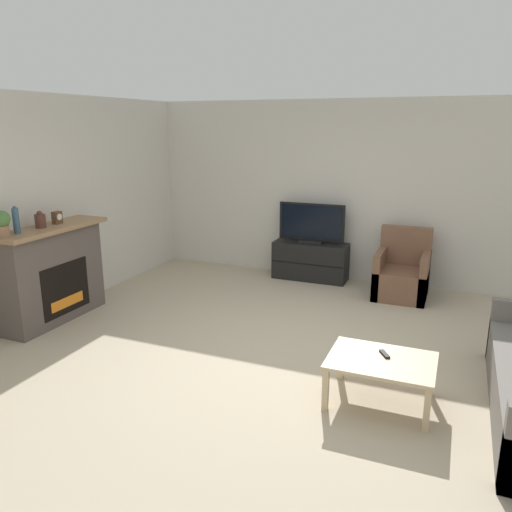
{
  "coord_description": "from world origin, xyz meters",
  "views": [
    {
      "loc": [
        1.57,
        -4.54,
        2.33
      ],
      "look_at": [
        -0.56,
        0.64,
        0.85
      ],
      "focal_mm": 35.0,
      "sensor_mm": 36.0,
      "label": 1
    }
  ],
  "objects_px": {
    "remote": "(385,354)",
    "mantel_vase_left": "(16,220)",
    "potted_plant": "(2,222)",
    "tv": "(311,225)",
    "fireplace": "(52,273)",
    "mantel_clock": "(57,218)",
    "coffee_table": "(381,365)",
    "mantel_vase_centre_left": "(40,220)",
    "armchair": "(402,275)",
    "tv_stand": "(310,261)"
  },
  "relations": [
    {
      "from": "mantel_vase_centre_left",
      "to": "armchair",
      "type": "bearing_deg",
      "value": 34.69
    },
    {
      "from": "potted_plant",
      "to": "remote",
      "type": "distance_m",
      "value": 4.09
    },
    {
      "from": "tv",
      "to": "mantel_vase_left",
      "type": "bearing_deg",
      "value": -126.48
    },
    {
      "from": "remote",
      "to": "potted_plant",
      "type": "bearing_deg",
      "value": 153.11
    },
    {
      "from": "potted_plant",
      "to": "remote",
      "type": "bearing_deg",
      "value": 4.31
    },
    {
      "from": "potted_plant",
      "to": "mantel_vase_centre_left",
      "type": "bearing_deg",
      "value": 90.0
    },
    {
      "from": "tv_stand",
      "to": "coffee_table",
      "type": "height_order",
      "value": "tv_stand"
    },
    {
      "from": "tv",
      "to": "armchair",
      "type": "xyz_separation_m",
      "value": [
        1.4,
        -0.28,
        -0.56
      ]
    },
    {
      "from": "fireplace",
      "to": "mantel_clock",
      "type": "bearing_deg",
      "value": 83.19
    },
    {
      "from": "mantel_clock",
      "to": "mantel_vase_left",
      "type": "bearing_deg",
      "value": -90.07
    },
    {
      "from": "coffee_table",
      "to": "mantel_vase_left",
      "type": "bearing_deg",
      "value": -179.64
    },
    {
      "from": "mantel_vase_left",
      "to": "potted_plant",
      "type": "relative_size",
      "value": 1.08
    },
    {
      "from": "mantel_vase_centre_left",
      "to": "mantel_vase_left",
      "type": "bearing_deg",
      "value": -90.0
    },
    {
      "from": "mantel_clock",
      "to": "coffee_table",
      "type": "bearing_deg",
      "value": -8.16
    },
    {
      "from": "tv",
      "to": "remote",
      "type": "bearing_deg",
      "value": -63.28
    },
    {
      "from": "mantel_vase_left",
      "to": "armchair",
      "type": "xyz_separation_m",
      "value": [
        3.8,
        2.97,
        -1.02
      ]
    },
    {
      "from": "mantel_vase_left",
      "to": "remote",
      "type": "distance_m",
      "value": 4.08
    },
    {
      "from": "fireplace",
      "to": "mantel_vase_left",
      "type": "distance_m",
      "value": 0.85
    },
    {
      "from": "fireplace",
      "to": "tv_stand",
      "type": "xyz_separation_m",
      "value": [
        2.42,
        2.8,
        -0.31
      ]
    },
    {
      "from": "mantel_clock",
      "to": "coffee_table",
      "type": "relative_size",
      "value": 0.17
    },
    {
      "from": "potted_plant",
      "to": "tv",
      "type": "height_order",
      "value": "potted_plant"
    },
    {
      "from": "remote",
      "to": "mantel_vase_left",
      "type": "bearing_deg",
      "value": 150.44
    },
    {
      "from": "potted_plant",
      "to": "tv",
      "type": "bearing_deg",
      "value": 55.03
    },
    {
      "from": "coffee_table",
      "to": "fireplace",
      "type": "bearing_deg",
      "value": 173.98
    },
    {
      "from": "potted_plant",
      "to": "coffee_table",
      "type": "distance_m",
      "value": 4.09
    },
    {
      "from": "potted_plant",
      "to": "tv_stand",
      "type": "relative_size",
      "value": 0.25
    },
    {
      "from": "armchair",
      "to": "remote",
      "type": "xyz_separation_m",
      "value": [
        0.17,
        -2.85,
        0.12
      ]
    },
    {
      "from": "mantel_vase_left",
      "to": "armchair",
      "type": "height_order",
      "value": "mantel_vase_left"
    },
    {
      "from": "tv",
      "to": "remote",
      "type": "xyz_separation_m",
      "value": [
        1.58,
        -3.13,
        -0.45
      ]
    },
    {
      "from": "armchair",
      "to": "potted_plant",
      "type": "bearing_deg",
      "value": -140.35
    },
    {
      "from": "mantel_vase_centre_left",
      "to": "tv",
      "type": "distance_m",
      "value": 3.79
    },
    {
      "from": "mantel_vase_centre_left",
      "to": "fireplace",
      "type": "bearing_deg",
      "value": 98.66
    },
    {
      "from": "mantel_clock",
      "to": "fireplace",
      "type": "bearing_deg",
      "value": -96.81
    },
    {
      "from": "mantel_vase_left",
      "to": "remote",
      "type": "relative_size",
      "value": 2.05
    },
    {
      "from": "mantel_clock",
      "to": "tv",
      "type": "relative_size",
      "value": 0.15
    },
    {
      "from": "tv",
      "to": "coffee_table",
      "type": "relative_size",
      "value": 1.15
    },
    {
      "from": "mantel_vase_centre_left",
      "to": "remote",
      "type": "distance_m",
      "value": 4.07
    },
    {
      "from": "armchair",
      "to": "remote",
      "type": "bearing_deg",
      "value": -86.52
    },
    {
      "from": "mantel_vase_centre_left",
      "to": "tv",
      "type": "relative_size",
      "value": 0.2
    },
    {
      "from": "tv",
      "to": "armchair",
      "type": "bearing_deg",
      "value": -11.3
    },
    {
      "from": "fireplace",
      "to": "mantel_vase_centre_left",
      "type": "xyz_separation_m",
      "value": [
        0.02,
        -0.11,
        0.67
      ]
    },
    {
      "from": "potted_plant",
      "to": "coffee_table",
      "type": "xyz_separation_m",
      "value": [
        3.97,
        0.21,
        -0.98
      ]
    },
    {
      "from": "fireplace",
      "to": "tv",
      "type": "relative_size",
      "value": 1.46
    },
    {
      "from": "mantel_vase_centre_left",
      "to": "remote",
      "type": "xyz_separation_m",
      "value": [
        3.98,
        -0.22,
        -0.85
      ]
    },
    {
      "from": "mantel_clock",
      "to": "remote",
      "type": "distance_m",
      "value": 4.09
    },
    {
      "from": "tv",
      "to": "coffee_table",
      "type": "height_order",
      "value": "tv"
    },
    {
      "from": "mantel_vase_centre_left",
      "to": "armchair",
      "type": "xyz_separation_m",
      "value": [
        3.8,
        2.63,
        -0.96
      ]
    },
    {
      "from": "mantel_vase_left",
      "to": "mantel_vase_centre_left",
      "type": "height_order",
      "value": "mantel_vase_left"
    },
    {
      "from": "mantel_vase_centre_left",
      "to": "potted_plant",
      "type": "relative_size",
      "value": 0.71
    },
    {
      "from": "tv_stand",
      "to": "tv",
      "type": "relative_size",
      "value": 1.12
    }
  ]
}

